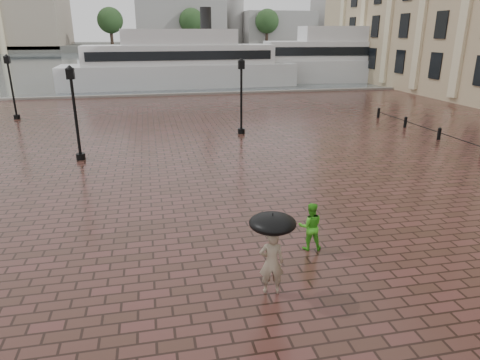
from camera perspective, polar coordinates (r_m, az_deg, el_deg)
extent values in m
plane|color=#3C231B|center=(13.25, 0.19, -7.68)|extent=(300.00, 300.00, 0.00)
plane|color=#475056|center=(103.76, -10.96, 15.49)|extent=(240.00, 240.00, 0.00)
cube|color=slate|center=(44.04, -8.76, 11.10)|extent=(80.00, 0.60, 0.30)
cube|color=#4C4C47|center=(171.65, -11.64, 17.09)|extent=(300.00, 60.00, 2.00)
cube|color=gray|center=(162.07, -8.02, 20.02)|extent=(30.00, 22.00, 14.00)
cube|color=gray|center=(168.40, 4.70, 19.58)|extent=(25.00, 22.00, 11.00)
cube|color=gray|center=(181.45, 16.05, 19.70)|extent=(35.00, 22.00, 16.00)
cylinder|color=gray|center=(164.91, -0.62, 21.21)|extent=(6.00, 6.00, 20.00)
cylinder|color=#2D2119|center=(153.86, -26.69, 16.46)|extent=(1.00, 1.00, 8.00)
sphere|color=#203C1B|center=(153.89, -27.01, 18.49)|extent=(8.00, 8.00, 8.00)
cylinder|color=#2D2119|center=(149.93, -16.72, 17.61)|extent=(1.00, 1.00, 8.00)
sphere|color=#203C1B|center=(149.96, -16.93, 19.70)|extent=(8.00, 8.00, 8.00)
cylinder|color=#2D2119|center=(150.36, -6.42, 18.25)|extent=(1.00, 1.00, 8.00)
sphere|color=#203C1B|center=(150.39, -6.50, 20.35)|extent=(8.00, 8.00, 8.00)
cylinder|color=#2D2119|center=(155.11, 3.58, 18.35)|extent=(1.00, 1.00, 8.00)
sphere|color=#203C1B|center=(155.14, 3.63, 20.39)|extent=(8.00, 8.00, 8.00)
cylinder|color=#2D2119|center=(163.81, 12.74, 17.99)|extent=(1.00, 1.00, 8.00)
sphere|color=#203C1B|center=(163.83, 12.89, 19.91)|extent=(8.00, 8.00, 8.00)
cylinder|color=#2D2119|center=(175.86, 20.76, 17.31)|extent=(1.00, 1.00, 8.00)
sphere|color=#203C1B|center=(175.89, 20.98, 19.09)|extent=(8.00, 8.00, 8.00)
cylinder|color=black|center=(27.73, 25.01, 5.52)|extent=(0.20, 0.20, 0.60)
sphere|color=black|center=(27.67, 25.10, 6.16)|extent=(0.22, 0.22, 0.22)
cylinder|color=black|center=(30.53, 21.18, 7.12)|extent=(0.20, 0.20, 0.60)
sphere|color=black|center=(30.48, 21.25, 7.71)|extent=(0.22, 0.22, 0.22)
cylinder|color=black|center=(33.47, 17.98, 8.43)|extent=(0.20, 0.20, 0.60)
sphere|color=black|center=(33.41, 18.04, 8.97)|extent=(0.22, 0.22, 0.22)
cylinder|color=black|center=(22.61, -20.47, 2.96)|extent=(0.44, 0.44, 0.30)
cylinder|color=black|center=(22.20, -21.02, 7.54)|extent=(0.14, 0.14, 4.00)
cube|color=black|center=(21.92, -21.70, 13.04)|extent=(0.35, 0.35, 0.50)
sphere|color=beige|center=(21.92, -21.70, 13.04)|extent=(0.28, 0.28, 0.28)
cylinder|color=black|center=(26.79, 0.17, 6.56)|extent=(0.44, 0.44, 0.30)
cylinder|color=black|center=(26.45, 0.18, 10.47)|extent=(0.14, 0.14, 4.00)
cube|color=black|center=(26.21, 0.18, 15.13)|extent=(0.35, 0.35, 0.50)
sphere|color=beige|center=(26.21, 0.18, 15.13)|extent=(0.28, 0.28, 0.28)
cylinder|color=black|center=(35.37, -27.61, 7.48)|extent=(0.44, 0.44, 0.30)
cylinder|color=black|center=(35.11, -28.08, 10.43)|extent=(0.14, 0.14, 4.00)
cube|color=black|center=(34.93, -28.64, 13.89)|extent=(0.35, 0.35, 0.50)
sphere|color=beige|center=(34.93, -28.64, 13.89)|extent=(0.28, 0.28, 0.28)
imported|color=gray|center=(10.34, 4.22, -10.90)|extent=(0.66, 0.50, 1.62)
imported|color=green|center=(12.47, 9.36, -6.11)|extent=(0.78, 0.66, 1.42)
cube|color=silver|center=(51.12, -7.99, 13.65)|extent=(26.48, 7.26, 2.52)
cube|color=silver|center=(50.96, -8.11, 16.24)|extent=(21.20, 6.23, 2.10)
cube|color=silver|center=(50.91, -8.22, 18.36)|extent=(12.78, 5.29, 1.68)
cylinder|color=black|center=(51.36, -4.59, 20.60)|extent=(1.26, 1.26, 2.52)
cube|color=black|center=(48.20, -7.73, 16.10)|extent=(19.95, 0.83, 0.95)
cube|color=black|center=(53.73, -8.46, 16.36)|extent=(19.95, 0.83, 0.95)
cube|color=silver|center=(58.81, 14.60, 14.00)|extent=(28.37, 9.47, 2.67)
cube|color=silver|center=(58.67, 14.81, 16.38)|extent=(22.74, 8.02, 2.23)
cube|color=silver|center=(58.63, 14.98, 18.33)|extent=(13.81, 6.45, 1.78)
cylinder|color=black|center=(59.90, 18.33, 19.96)|extent=(1.34, 1.34, 2.67)
cube|color=black|center=(55.91, 15.89, 16.18)|extent=(21.06, 2.24, 1.00)
cube|color=black|center=(61.44, 13.82, 16.55)|extent=(21.06, 2.24, 1.00)
cylinder|color=black|center=(10.07, 4.30, -8.10)|extent=(0.02, 0.02, 0.95)
ellipsoid|color=black|center=(9.87, 4.37, -5.76)|extent=(1.10, 1.10, 0.39)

